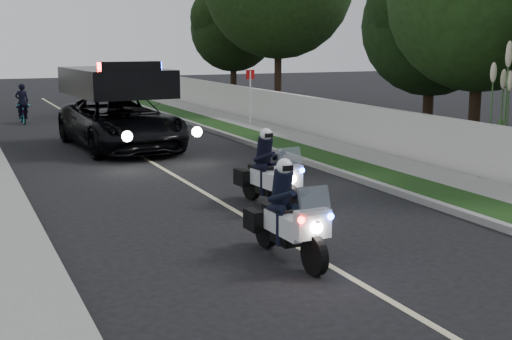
% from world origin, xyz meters
% --- Properties ---
extents(ground, '(120.00, 120.00, 0.00)m').
position_xyz_m(ground, '(0.00, 0.00, 0.00)').
color(ground, black).
rests_on(ground, ground).
extents(curb_right, '(0.20, 60.00, 0.15)m').
position_xyz_m(curb_right, '(4.10, 10.00, 0.07)').
color(curb_right, gray).
rests_on(curb_right, ground).
extents(grass_verge, '(1.20, 60.00, 0.16)m').
position_xyz_m(grass_verge, '(4.80, 10.00, 0.08)').
color(grass_verge, '#193814').
rests_on(grass_verge, ground).
extents(sidewalk_right, '(1.40, 60.00, 0.16)m').
position_xyz_m(sidewalk_right, '(6.10, 10.00, 0.08)').
color(sidewalk_right, gray).
rests_on(sidewalk_right, ground).
extents(property_wall, '(0.22, 60.00, 1.50)m').
position_xyz_m(property_wall, '(7.10, 10.00, 0.75)').
color(property_wall, beige).
rests_on(property_wall, ground).
extents(curb_left, '(0.20, 60.00, 0.15)m').
position_xyz_m(curb_left, '(-4.10, 10.00, 0.07)').
color(curb_left, gray).
rests_on(curb_left, ground).
extents(lane_marking, '(0.12, 50.00, 0.01)m').
position_xyz_m(lane_marking, '(0.00, 10.00, 0.00)').
color(lane_marking, '#BFB78C').
rests_on(lane_marking, ground).
extents(police_moto_left, '(0.77, 2.02, 1.70)m').
position_xyz_m(police_moto_left, '(-0.48, -0.40, 0.00)').
color(police_moto_left, silver).
rests_on(police_moto_left, ground).
extents(police_moto_right, '(0.89, 2.09, 1.73)m').
position_xyz_m(police_moto_right, '(0.82, 3.09, 0.00)').
color(police_moto_right, silver).
rests_on(police_moto_right, ground).
extents(police_suv, '(3.43, 6.67, 3.15)m').
position_xyz_m(police_suv, '(-0.20, 12.64, 0.00)').
color(police_suv, black).
rests_on(police_suv, ground).
extents(bicycle, '(0.61, 1.68, 0.87)m').
position_xyz_m(bicycle, '(-2.49, 21.51, 0.00)').
color(bicycle, black).
rests_on(bicycle, ground).
extents(cyclist, '(0.58, 0.41, 1.54)m').
position_xyz_m(cyclist, '(-2.49, 21.51, 0.00)').
color(cyclist, black).
rests_on(cyclist, ground).
extents(sign_post, '(0.41, 0.41, 2.49)m').
position_xyz_m(sign_post, '(6.00, 15.93, 0.00)').
color(sign_post, maroon).
rests_on(sign_post, ground).
extents(pampas_far, '(1.34, 1.34, 3.75)m').
position_xyz_m(pampas_far, '(7.60, 3.39, 0.00)').
color(pampas_far, beige).
rests_on(pampas_far, ground).
extents(tree_right_b, '(5.77, 5.77, 9.37)m').
position_xyz_m(tree_right_b, '(9.49, 6.50, 0.00)').
color(tree_right_b, '#214416').
rests_on(tree_right_b, ground).
extents(tree_right_c, '(5.59, 5.59, 7.91)m').
position_xyz_m(tree_right_c, '(9.73, 9.09, 0.00)').
color(tree_right_c, black).
rests_on(tree_right_c, ground).
extents(tree_right_d, '(8.59, 8.59, 12.39)m').
position_xyz_m(tree_right_d, '(9.86, 21.25, 0.00)').
color(tree_right_d, '#203E14').
rests_on(tree_right_d, ground).
extents(tree_right_e, '(5.77, 5.77, 8.29)m').
position_xyz_m(tree_right_e, '(10.06, 27.66, 0.00)').
color(tree_right_e, black).
rests_on(tree_right_e, ground).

